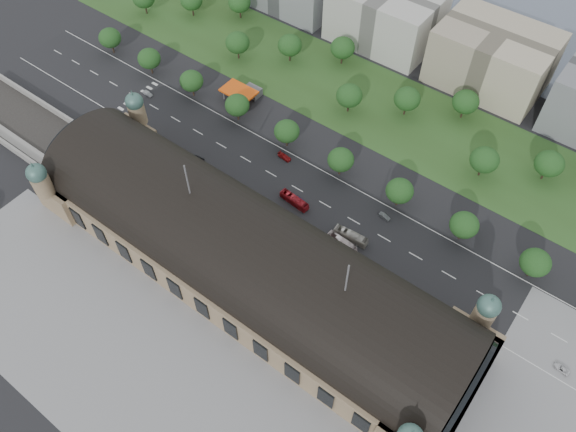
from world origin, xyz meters
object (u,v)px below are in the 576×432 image
Objects in this scene: traffic_car_3 at (284,157)px; traffic_car_6 at (561,369)px; traffic_car_5 at (384,216)px; bus_east at (351,236)px; parked_car_0 at (162,150)px; bus_west at (294,200)px; bus_mid at (342,243)px; parked_car_6 at (243,196)px; parked_car_1 at (143,137)px; parked_car_5 at (239,200)px; traffic_car_4 at (298,198)px; petrol_station at (246,91)px; parked_car_4 at (204,179)px; parked_car_3 at (184,156)px; traffic_car_1 at (148,94)px; traffic_car_2 at (198,159)px; parked_car_2 at (145,133)px.

traffic_car_3 is 114.08m from traffic_car_6.
traffic_car_5 is 15.21m from bus_east.
bus_west reaches higher than parked_car_0.
parked_car_0 is 0.35× the size of bus_east.
parked_car_0 is 78.23m from bus_mid.
parked_car_1 is at bearing -114.86° from parked_car_6.
parked_car_5 is (-0.09, -26.14, -0.13)m from traffic_car_3.
petrol_station is at bearing -120.68° from traffic_car_4.
parked_car_4 is (-16.72, -26.14, -0.10)m from traffic_car_3.
bus_west reaches higher than traffic_car_6.
bus_mid is at bearing 55.18° from parked_car_3.
parked_car_4 is 0.88× the size of parked_car_5.
parked_car_1 is (-65.91, -11.18, 0.01)m from traffic_car_4.
traffic_car_6 is 0.96× the size of parked_car_1.
traffic_car_1 is 69.69m from parked_car_5.
traffic_car_1 reaches higher than parked_car_6.
parked_car_4 reaches higher than traffic_car_2.
traffic_car_4 is 56.47m from parked_car_0.
parked_car_2 is 20.51m from parked_car_3.
traffic_car_4 is 20.75m from parked_car_5.
traffic_car_1 reaches higher than traffic_car_4.
bus_east reaches higher than traffic_car_5.
parked_car_3 is 30.39m from parked_car_5.
traffic_car_6 is 73.76m from bus_mid.
parked_car_4 is (49.90, -20.75, -0.06)m from traffic_car_1.
parked_car_0 is at bearing 97.71° from bus_mid.
petrol_station is 2.87× the size of parked_car_5.
parked_car_1 is 0.87× the size of parked_car_2.
parked_car_2 is 0.48× the size of bus_west.
parked_car_5 is 0.44× the size of bus_mid.
traffic_car_1 is 1.00× the size of traffic_car_6.
parked_car_3 is at bearing 90.50° from bus_east.
traffic_car_1 is at bearing 88.20° from bus_west.
bus_east reaches higher than parked_car_1.
petrol_station is 39.04m from traffic_car_2.
bus_mid reaches higher than parked_car_5.
parked_car_1 is at bearing -115.74° from parked_car_4.
traffic_car_2 reaches higher than traffic_car_4.
bus_mid is at bearing 71.00° from parked_car_0.
parked_car_0 is at bearing 105.17° from bus_west.
petrol_station is at bearing -173.23° from traffic_car_2.
traffic_car_4 is 67.30m from parked_car_2.
traffic_car_6 is (145.83, -36.50, -2.31)m from petrol_station.
parked_car_2 is 90.75m from bus_east.
parked_car_5 reaches higher than parked_car_1.
parked_car_0 is at bearing -97.89° from petrol_station.
parked_car_3 is (-30.22, -22.14, -0.14)m from traffic_car_3.
parked_car_1 is at bearing -1.19° from parked_car_2.
traffic_car_2 is at bearing -148.13° from parked_car_4.
traffic_car_2 is 5.42m from parked_car_3.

